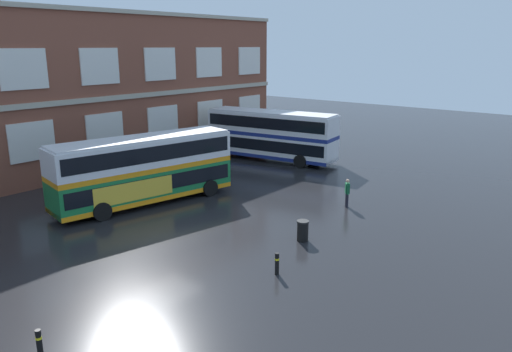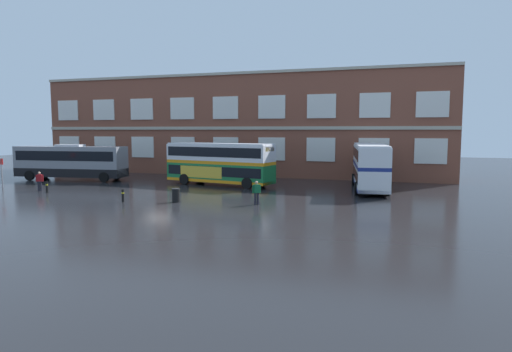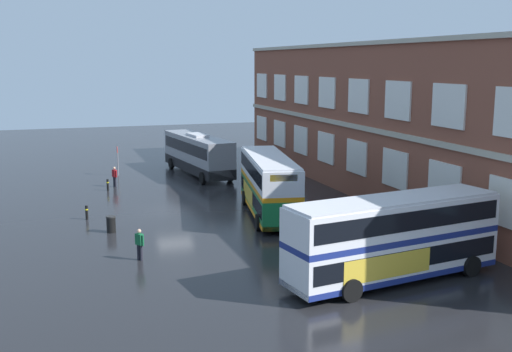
# 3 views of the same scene
# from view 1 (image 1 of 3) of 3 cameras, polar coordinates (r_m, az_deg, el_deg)

# --- Properties ---
(ground_plane) EXTENTS (120.00, 120.00, 0.00)m
(ground_plane) POSITION_cam_1_polar(r_m,az_deg,el_deg) (25.84, -13.02, -6.56)
(ground_plane) COLOR black
(double_decker_near) EXTENTS (11.28, 4.55, 4.07)m
(double_decker_near) POSITION_cam_1_polar(r_m,az_deg,el_deg) (30.11, -12.85, 0.82)
(double_decker_near) COLOR #197038
(double_decker_near) RESTS_ON ground
(double_decker_middle) EXTENTS (4.18, 11.26, 4.07)m
(double_decker_middle) POSITION_cam_1_polar(r_m,az_deg,el_deg) (40.81, 1.78, 4.84)
(double_decker_middle) COLOR silver
(double_decker_middle) RESTS_ON ground
(second_passenger) EXTENTS (0.57, 0.47, 1.70)m
(second_passenger) POSITION_cam_1_polar(r_m,az_deg,el_deg) (29.49, 10.54, -1.80)
(second_passenger) COLOR black
(second_passenger) RESTS_ON ground
(station_litter_bin) EXTENTS (0.60, 0.60, 1.03)m
(station_litter_bin) POSITION_cam_1_polar(r_m,az_deg,el_deg) (24.28, 5.44, -6.32)
(station_litter_bin) COLOR black
(station_litter_bin) RESTS_ON ground
(safety_bollard_west) EXTENTS (0.19, 0.19, 0.95)m
(safety_bollard_west) POSITION_cam_1_polar(r_m,az_deg,el_deg) (17.16, -23.84, -17.33)
(safety_bollard_west) COLOR black
(safety_bollard_west) RESTS_ON ground
(safety_bollard_east) EXTENTS (0.19, 0.19, 0.95)m
(safety_bollard_east) POSITION_cam_1_polar(r_m,az_deg,el_deg) (20.82, 2.45, -10.09)
(safety_bollard_east) COLOR black
(safety_bollard_east) RESTS_ON ground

